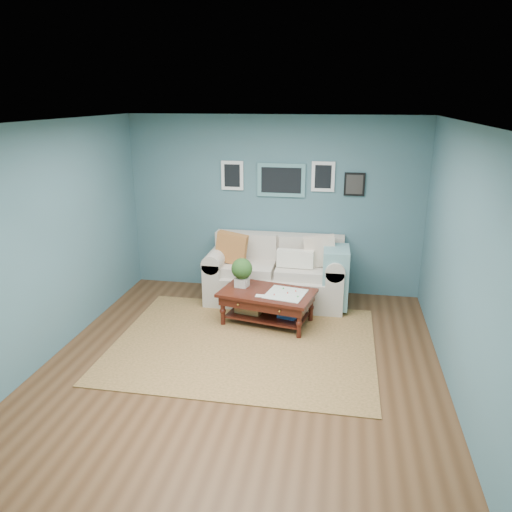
# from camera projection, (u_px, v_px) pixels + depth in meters

# --- Properties ---
(room_shell) EXTENTS (5.00, 5.02, 2.70)m
(room_shell) POSITION_uv_depth(u_px,v_px,m) (241.00, 252.00, 5.33)
(room_shell) COLOR brown
(room_shell) RESTS_ON ground
(area_rug) EXTENTS (3.20, 2.56, 0.01)m
(area_rug) POSITION_uv_depth(u_px,v_px,m) (244.00, 343.00, 6.22)
(area_rug) COLOR brown
(area_rug) RESTS_ON ground
(loveseat) EXTENTS (2.07, 0.94, 1.07)m
(loveseat) POSITION_uv_depth(u_px,v_px,m) (282.00, 273.00, 7.43)
(loveseat) COLOR beige
(loveseat) RESTS_ON ground
(coffee_table) EXTENTS (1.35, 0.95, 0.86)m
(coffee_table) POSITION_uv_depth(u_px,v_px,m) (263.00, 296.00, 6.71)
(coffee_table) COLOR black
(coffee_table) RESTS_ON ground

